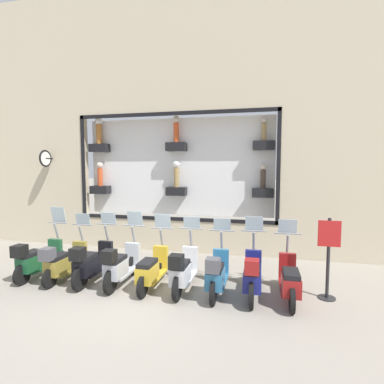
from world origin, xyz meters
The scene contains 12 objects.
ground_plane centered at (0.00, 0.00, 0.00)m, with size 120.00×120.00×0.00m, color gray.
building_facade centered at (3.60, 0.00, 4.42)m, with size 1.22×36.00×8.64m.
scooter_red_0 centered at (0.43, -3.40, 0.43)m, with size 1.80×0.61×1.59m.
scooter_navy_1 centered at (0.38, -2.64, 0.49)m, with size 1.81×0.61×1.63m.
scooter_teal_2 centered at (0.37, -1.87, 0.47)m, with size 1.80×0.61×1.55m.
scooter_white_3 centered at (0.38, -1.11, 0.48)m, with size 1.81×0.60×1.56m.
scooter_yellow_4 centered at (0.43, -0.34, 0.42)m, with size 1.80×0.60×1.61m.
scooter_silver_5 centered at (0.38, 0.43, 0.49)m, with size 1.81×0.60×1.65m.
scooter_black_6 centered at (0.38, 1.19, 0.49)m, with size 1.81×0.60×1.59m.
scooter_olive_7 centered at (0.36, 1.96, 0.46)m, with size 1.79×0.61×1.54m.
scooter_green_8 centered at (0.37, 2.72, 0.47)m, with size 1.80×0.61×1.70m.
shop_sign_post centered at (0.71, -4.19, 0.94)m, with size 0.36×0.45×1.74m.
Camera 1 is at (-5.95, -2.78, 2.80)m, focal length 28.00 mm.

